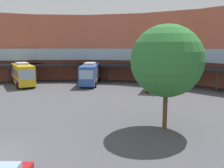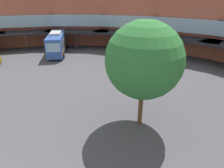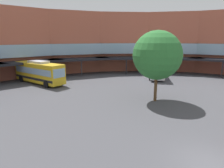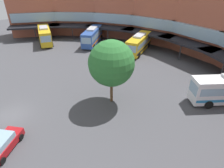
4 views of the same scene
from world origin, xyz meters
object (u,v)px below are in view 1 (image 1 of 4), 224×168
(bus_0, at_px, (23,74))
(bus_4, at_px, (158,76))
(bus_2, at_px, (90,73))
(plaza_tree, at_px, (167,61))

(bus_0, height_order, bus_4, bus_0)
(bus_2, height_order, plaza_tree, plaza_tree)
(bus_4, height_order, plaza_tree, plaza_tree)
(bus_4, relative_size, plaza_tree, 1.21)
(bus_0, distance_m, bus_4, 23.13)
(bus_4, distance_m, plaza_tree, 20.11)
(bus_2, relative_size, bus_4, 0.91)
(bus_2, bearing_deg, bus_4, 72.79)
(bus_0, relative_size, bus_2, 1.13)
(bus_0, relative_size, bus_4, 1.02)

